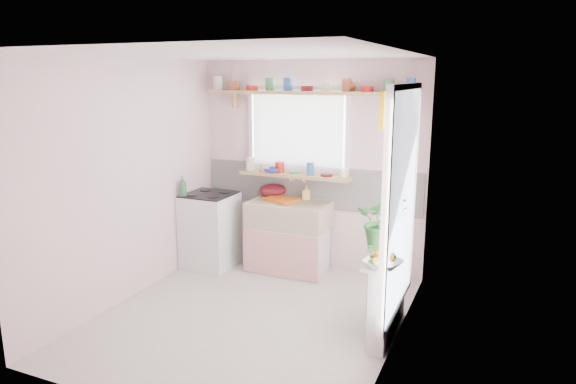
% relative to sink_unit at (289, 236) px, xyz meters
% --- Properties ---
extents(room, '(3.20, 3.20, 3.20)m').
position_rel_sink_unit_xyz_m(room, '(0.81, -0.43, 0.94)').
color(room, beige).
rests_on(room, ground).
extents(sink_unit, '(0.95, 0.65, 1.11)m').
position_rel_sink_unit_xyz_m(sink_unit, '(0.00, 0.00, 0.00)').
color(sink_unit, white).
rests_on(sink_unit, ground).
extents(cooker, '(0.58, 0.58, 0.93)m').
position_rel_sink_unit_xyz_m(cooker, '(-0.95, -0.24, 0.03)').
color(cooker, white).
rests_on(cooker, ground).
extents(radiator_ledge, '(0.22, 0.95, 0.78)m').
position_rel_sink_unit_xyz_m(radiator_ledge, '(1.45, -1.09, -0.03)').
color(radiator_ledge, white).
rests_on(radiator_ledge, ground).
extents(windowsill, '(1.40, 0.22, 0.04)m').
position_rel_sink_unit_xyz_m(windowsill, '(-0.00, 0.19, 0.71)').
color(windowsill, tan).
rests_on(windowsill, room).
extents(pine_shelf, '(2.52, 0.24, 0.04)m').
position_rel_sink_unit_xyz_m(pine_shelf, '(0.15, 0.18, 1.69)').
color(pine_shelf, tan).
rests_on(pine_shelf, room).
extents(shelf_crockery, '(2.47, 0.11, 0.12)m').
position_rel_sink_unit_xyz_m(shelf_crockery, '(0.15, 0.18, 1.76)').
color(shelf_crockery, silver).
rests_on(shelf_crockery, pine_shelf).
extents(sill_crockery, '(1.35, 0.11, 0.12)m').
position_rel_sink_unit_xyz_m(sill_crockery, '(-0.02, 0.19, 0.78)').
color(sill_crockery, silver).
rests_on(sill_crockery, windowsill).
extents(dish_tray, '(0.44, 0.39, 0.04)m').
position_rel_sink_unit_xyz_m(dish_tray, '(-0.10, 0.01, 0.44)').
color(dish_tray, '#CB5712').
rests_on(dish_tray, sink_unit).
extents(colander, '(0.36, 0.36, 0.15)m').
position_rel_sink_unit_xyz_m(colander, '(-0.31, 0.21, 0.49)').
color(colander, '#580F18').
rests_on(colander, sink_unit).
extents(jade_plant, '(0.54, 0.49, 0.52)m').
position_rel_sink_unit_xyz_m(jade_plant, '(1.36, -1.00, 0.60)').
color(jade_plant, '#276227').
rests_on(jade_plant, radiator_ledge).
extents(fruit_bowl, '(0.38, 0.38, 0.07)m').
position_rel_sink_unit_xyz_m(fruit_bowl, '(1.48, -1.49, 0.38)').
color(fruit_bowl, silver).
rests_on(fruit_bowl, radiator_ledge).
extents(herb_pot, '(0.12, 0.11, 0.20)m').
position_rel_sink_unit_xyz_m(herb_pot, '(1.39, -1.49, 0.44)').
color(herb_pot, '#366629').
rests_on(herb_pot, radiator_ledge).
extents(soap_bottle_sink, '(0.08, 0.08, 0.17)m').
position_rel_sink_unit_xyz_m(soap_bottle_sink, '(0.14, 0.21, 0.50)').
color(soap_bottle_sink, '#FEE871').
rests_on(soap_bottle_sink, sink_unit).
extents(sill_cup, '(0.13, 0.13, 0.10)m').
position_rel_sink_unit_xyz_m(sill_cup, '(-0.38, 0.13, 0.78)').
color(sill_cup, beige).
rests_on(sill_cup, windowsill).
extents(sill_bowl, '(0.24, 0.24, 0.06)m').
position_rel_sink_unit_xyz_m(sill_bowl, '(-0.28, 0.13, 0.76)').
color(sill_bowl, '#2E3F98').
rests_on(sill_bowl, windowsill).
extents(shelf_vase, '(0.17, 0.17, 0.15)m').
position_rel_sink_unit_xyz_m(shelf_vase, '(0.64, 0.24, 1.78)').
color(shelf_vase, '#A96134').
rests_on(shelf_vase, pine_shelf).
extents(cooker_bottle, '(0.09, 0.09, 0.24)m').
position_rel_sink_unit_xyz_m(cooker_bottle, '(-1.17, -0.46, 0.60)').
color(cooker_bottle, '#387047').
rests_on(cooker_bottle, cooker).
extents(fruit, '(0.20, 0.14, 0.10)m').
position_rel_sink_unit_xyz_m(fruit, '(1.49, -1.49, 0.44)').
color(fruit, orange).
rests_on(fruit, fruit_bowl).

